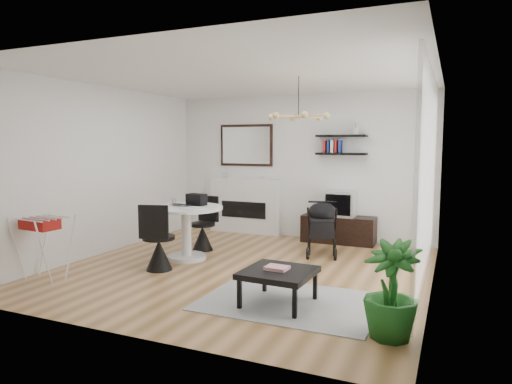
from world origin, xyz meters
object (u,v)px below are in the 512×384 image
at_px(tv_console, 338,229).
at_px(coffee_table, 278,274).
at_px(fireplace, 245,199).
at_px(crt_tv, 341,203).
at_px(stroller, 322,230).
at_px(dining_table, 186,225).
at_px(drying_rack, 44,247).
at_px(potted_plant, 391,290).

relative_size(tv_console, coffee_table, 1.67).
bearing_deg(fireplace, crt_tv, -4.78).
bearing_deg(stroller, crt_tv, 71.29).
distance_m(fireplace, stroller, 2.24).
height_order(tv_console, crt_tv, crt_tv).
bearing_deg(fireplace, dining_table, -88.55).
bearing_deg(coffee_table, fireplace, 119.98).
xyz_separation_m(tv_console, dining_table, (-1.87, -2.11, 0.30)).
xyz_separation_m(crt_tv, coffee_table, (0.11, -3.42, -0.37)).
relative_size(dining_table, drying_rack, 1.35).
bearing_deg(tv_console, fireplace, 175.24).
height_order(drying_rack, stroller, stroller).
relative_size(crt_tv, coffee_table, 0.68).
xyz_separation_m(fireplace, tv_console, (1.93, -0.16, -0.44)).
bearing_deg(dining_table, crt_tv, 47.89).
height_order(fireplace, stroller, fireplace).
distance_m(crt_tv, coffee_table, 3.44).
bearing_deg(tv_console, stroller, -92.03).
bearing_deg(potted_plant, dining_table, 152.06).
bearing_deg(fireplace, drying_rack, -105.40).
bearing_deg(coffee_table, drying_rack, -173.95).
xyz_separation_m(dining_table, stroller, (1.84, 1.11, -0.14)).
height_order(stroller, potted_plant, stroller).
bearing_deg(crt_tv, potted_plant, -70.49).
bearing_deg(stroller, potted_plant, -78.32).
bearing_deg(coffee_table, crt_tv, 91.83).
bearing_deg(fireplace, potted_plant, -50.31).
bearing_deg(crt_tv, tv_console, 173.79).
bearing_deg(potted_plant, coffee_table, 161.76).
distance_m(fireplace, crt_tv, 1.97).
height_order(fireplace, crt_tv, fireplace).
xyz_separation_m(tv_console, coffee_table, (0.14, -3.43, 0.11)).
relative_size(tv_console, drying_rack, 1.56).
distance_m(dining_table, coffee_table, 2.41).
distance_m(tv_console, dining_table, 2.84).
height_order(dining_table, drying_rack, drying_rack).
bearing_deg(fireplace, tv_console, -4.76).
height_order(tv_console, coffee_table, tv_console).
bearing_deg(drying_rack, tv_console, 55.69).
distance_m(tv_console, crt_tv, 0.47).
xyz_separation_m(crt_tv, drying_rack, (-3.04, -3.76, -0.28)).
xyz_separation_m(drying_rack, coffee_table, (3.15, 0.33, -0.09)).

